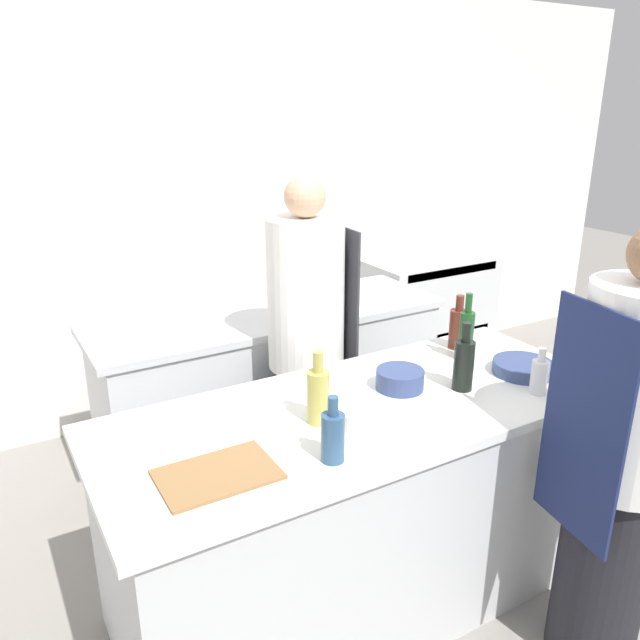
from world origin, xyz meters
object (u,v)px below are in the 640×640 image
bottle_wine (333,436)px  bottle_cooking_oil (466,334)px  chef_at_stove (307,352)px  bottle_sauce (464,363)px  bottle_vinegar (318,395)px  bottle_water (458,327)px  bowl_mixing_large (366,416)px  bottle_olive_oil (539,376)px  chef_at_prep_near (620,464)px  bowl_ceramic_blue (523,367)px  bowl_prep_small (400,379)px  oven_range (424,315)px

bottle_wine → bottle_cooking_oil: 1.06m
chef_at_stove → bottle_sauce: (0.30, -0.79, 0.17)m
bottle_vinegar → bottle_wine: bottle_vinegar is taller
bottle_water → bowl_mixing_large: size_ratio=1.28×
bottle_sauce → bottle_olive_oil: bearing=-37.6°
bottle_olive_oil → bottle_cooking_oil: (-0.02, 0.41, 0.05)m
bottle_wine → chef_at_stove: bearing=65.5°
chef_at_prep_near → bottle_water: (0.11, 0.98, 0.18)m
bowl_mixing_large → bowl_ceramic_blue: bearing=1.9°
bottle_wine → bowl_mixing_large: 0.29m
bottle_vinegar → bottle_sauce: size_ratio=0.97×
chef_at_stove → bottle_sauce: 0.86m
bottle_wine → bottle_sauce: (0.75, 0.19, 0.02)m
chef_at_prep_near → bowl_mixing_large: chef_at_prep_near is taller
bottle_sauce → bowl_prep_small: size_ratio=1.47×
bottle_olive_oil → bowl_ceramic_blue: bearing=59.9°
chef_at_stove → bottle_vinegar: 0.83m
chef_at_stove → bottle_wine: (-0.45, -0.99, 0.15)m
chef_at_prep_near → chef_at_stove: (-0.48, 1.42, 0.02)m
bottle_olive_oil → bottle_wine: (-0.99, -0.01, 0.01)m
chef_at_stove → bottle_olive_oil: chef_at_stove is taller
bottle_water → bowl_prep_small: bearing=-156.5°
bottle_sauce → bottle_wine: bearing=-165.4°
bottle_sauce → bottle_water: (0.29, 0.36, -0.01)m
chef_at_stove → bottle_water: size_ratio=6.56×
bottle_olive_oil → bottle_sauce: bottle_sauce is taller
bowl_mixing_large → bowl_prep_small: size_ratio=1.04×
chef_at_prep_near → bottle_wine: (-0.92, 0.43, 0.17)m
chef_at_prep_near → bottle_wine: size_ratio=7.26×
bottle_olive_oil → bottle_water: size_ratio=0.74×
bottle_water → bowl_prep_small: size_ratio=1.33×
bottle_sauce → bowl_mixing_large: (-0.51, -0.04, -0.08)m
chef_at_prep_near → bottle_sauce: 0.68m
bowl_mixing_large → bottle_sauce: bearing=4.9°
chef_at_prep_near → bowl_prep_small: bearing=38.5°
bottle_cooking_oil → bottle_sauce: size_ratio=1.09×
chef_at_prep_near → bottle_cooking_oil: 0.88m
bottle_olive_oil → bottle_sauce: 0.31m
bottle_olive_oil → bowl_mixing_large: 0.77m
oven_range → bowl_ceramic_blue: (-1.01, -1.87, 0.49)m
bottle_vinegar → bowl_ceramic_blue: size_ratio=1.07×
chef_at_prep_near → bottle_cooking_oil: size_ratio=5.32×
bottle_vinegar → bottle_wine: (-0.09, -0.25, -0.02)m
bottle_vinegar → bowl_mixing_large: 0.20m
oven_range → bowl_prep_small: bearing=-132.3°
oven_range → bottle_olive_oil: (-1.11, -2.04, 0.54)m
bottle_vinegar → bowl_ceramic_blue: bottle_vinegar is taller
chef_at_prep_near → bottle_sauce: (-0.18, 0.62, 0.19)m
bottle_wine → bowl_prep_small: (0.53, 0.33, -0.05)m
bottle_sauce → bowl_ceramic_blue: size_ratio=1.11×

